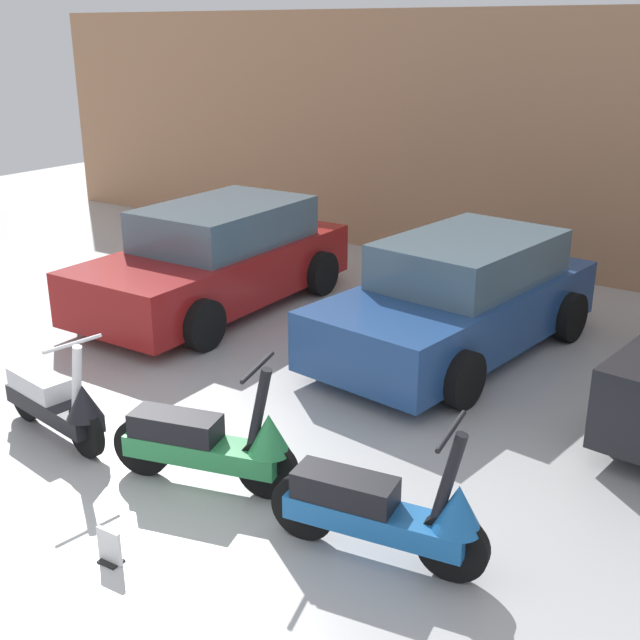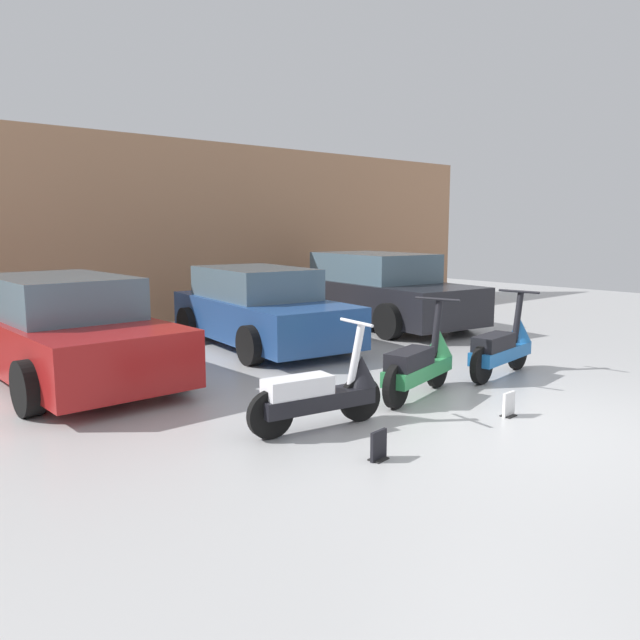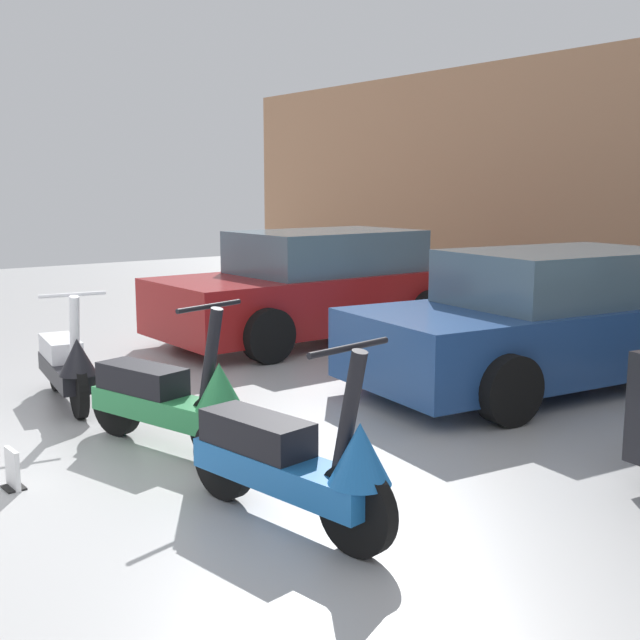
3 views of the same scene
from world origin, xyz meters
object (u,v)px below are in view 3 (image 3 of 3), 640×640
(scooter_front_right, at_px, (170,398))
(scooter_front_center, at_px, (293,460))
(scooter_front_left, at_px, (67,364))
(car_rear_left, at_px, (315,287))
(placard_near_right_scooter, at_px, (13,471))
(car_rear_center, at_px, (548,321))

(scooter_front_right, bearing_deg, scooter_front_center, -17.10)
(scooter_front_left, distance_m, scooter_front_right, 1.68)
(car_rear_left, bearing_deg, scooter_front_right, 39.42)
(scooter_front_right, distance_m, scooter_front_center, 1.62)
(scooter_front_center, distance_m, car_rear_left, 5.75)
(scooter_front_right, xyz_separation_m, placard_near_right_scooter, (0.07, -1.15, -0.28))
(scooter_front_right, height_order, car_rear_left, car_rear_left)
(car_rear_left, height_order, car_rear_center, car_rear_left)
(car_rear_left, distance_m, placard_near_right_scooter, 5.51)
(car_rear_left, height_order, placard_near_right_scooter, car_rear_left)
(car_rear_left, relative_size, car_rear_center, 1.00)
(scooter_front_center, xyz_separation_m, car_rear_left, (-4.55, 3.50, 0.25))
(car_rear_center, bearing_deg, car_rear_left, -76.94)
(car_rear_left, xyz_separation_m, car_rear_center, (3.30, 0.35, -0.02))
(scooter_front_left, relative_size, scooter_front_right, 0.95)
(car_rear_left, xyz_separation_m, placard_near_right_scooter, (2.99, -4.60, -0.53))
(scooter_front_left, distance_m, car_rear_center, 4.48)
(scooter_front_center, relative_size, car_rear_left, 0.40)
(scooter_front_center, xyz_separation_m, placard_near_right_scooter, (-1.55, -1.10, -0.28))
(scooter_front_left, relative_size, car_rear_left, 0.37)
(scooter_front_right, height_order, scooter_front_center, scooter_front_right)
(scooter_front_right, relative_size, car_rear_center, 0.39)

